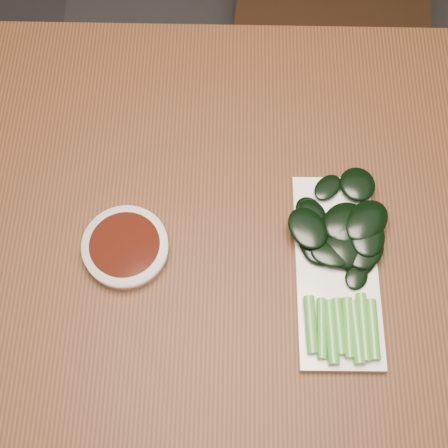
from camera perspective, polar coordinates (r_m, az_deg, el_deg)
ground at (r=1.64m, az=0.20°, el=-11.30°), size 6.00×6.00×0.00m
table at (r=0.99m, az=0.33°, el=-2.66°), size 1.40×0.80×0.75m
sauce_bowl at (r=0.91m, az=-8.98°, el=-2.15°), size 0.12×0.12×0.03m
serving_plate at (r=0.91m, az=10.21°, el=-4.10°), size 0.12×0.29×0.01m
gai_lan at (r=0.91m, az=10.88°, el=-2.42°), size 0.17×0.30×0.03m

